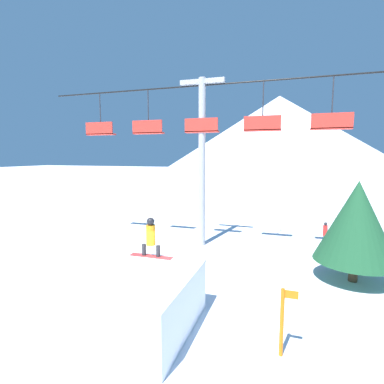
{
  "coord_description": "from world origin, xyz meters",
  "views": [
    {
      "loc": [
        3.57,
        -7.76,
        4.97
      ],
      "look_at": [
        -0.36,
        4.22,
        3.41
      ],
      "focal_mm": 28.0,
      "sensor_mm": 36.0,
      "label": 1
    }
  ],
  "objects_px": {
    "snowboarder": "(151,237)",
    "distant_skier": "(325,232)",
    "trail_marker": "(282,320)",
    "snow_ramp": "(140,302)",
    "pine_tree_near": "(357,222)"
  },
  "relations": [
    {
      "from": "snowboarder",
      "to": "distant_skier",
      "type": "distance_m",
      "value": 11.29
    },
    {
      "from": "trail_marker",
      "to": "distant_skier",
      "type": "distance_m",
      "value": 10.88
    },
    {
      "from": "distant_skier",
      "to": "snow_ramp",
      "type": "bearing_deg",
      "value": -118.99
    },
    {
      "from": "snow_ramp",
      "to": "trail_marker",
      "type": "relative_size",
      "value": 2.02
    },
    {
      "from": "distant_skier",
      "to": "snowboarder",
      "type": "bearing_deg",
      "value": -124.29
    },
    {
      "from": "snow_ramp",
      "to": "distant_skier",
      "type": "distance_m",
      "value": 12.25
    },
    {
      "from": "snowboarder",
      "to": "distant_skier",
      "type": "xyz_separation_m",
      "value": [
        6.3,
        9.23,
        -1.6
      ]
    },
    {
      "from": "snowboarder",
      "to": "trail_marker",
      "type": "bearing_deg",
      "value": -18.89
    },
    {
      "from": "snow_ramp",
      "to": "snowboarder",
      "type": "distance_m",
      "value": 2.12
    },
    {
      "from": "trail_marker",
      "to": "snowboarder",
      "type": "bearing_deg",
      "value": 161.11
    },
    {
      "from": "pine_tree_near",
      "to": "distant_skier",
      "type": "distance_m",
      "value": 5.49
    },
    {
      "from": "snow_ramp",
      "to": "pine_tree_near",
      "type": "relative_size",
      "value": 0.88
    },
    {
      "from": "snowboarder",
      "to": "pine_tree_near",
      "type": "relative_size",
      "value": 0.37
    },
    {
      "from": "snowboarder",
      "to": "trail_marker",
      "type": "relative_size",
      "value": 0.85
    },
    {
      "from": "snowboarder",
      "to": "trail_marker",
      "type": "xyz_separation_m",
      "value": [
        4.25,
        -1.45,
        -1.34
      ]
    }
  ]
}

